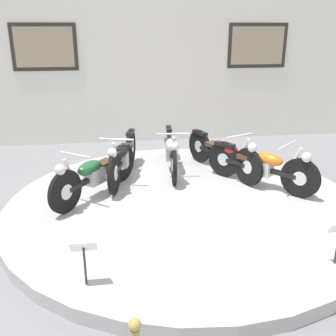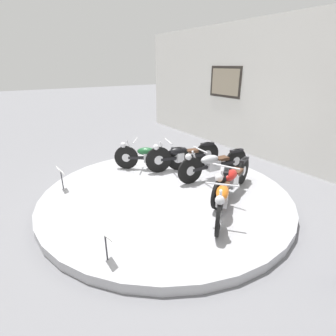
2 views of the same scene
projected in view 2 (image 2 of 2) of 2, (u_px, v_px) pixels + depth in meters
ground_plane at (166, 198)px, 5.74m from camera, size 60.00×60.00×0.00m
display_platform at (166, 195)px, 5.71m from camera, size 5.24×5.24×0.17m
back_wall at (291, 94)px, 7.03m from camera, size 14.00×0.22×3.97m
motorcycle_green at (150, 156)px, 6.75m from camera, size 1.23×1.61×0.79m
motorcycle_black at (182, 155)px, 6.74m from camera, size 0.63×1.97×0.81m
motorcycle_silver at (213, 163)px, 6.21m from camera, size 0.54×1.98×0.79m
motorcycle_red at (232, 179)px, 5.39m from camera, size 0.83×1.83×0.79m
motorcycle_orange at (222, 196)px, 4.70m from camera, size 1.34×1.52×0.78m
info_placard_front_left at (61, 174)px, 5.66m from camera, size 0.26×0.11×0.51m
info_placard_front_centre at (105, 238)px, 3.57m from camera, size 0.26×0.11×0.51m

